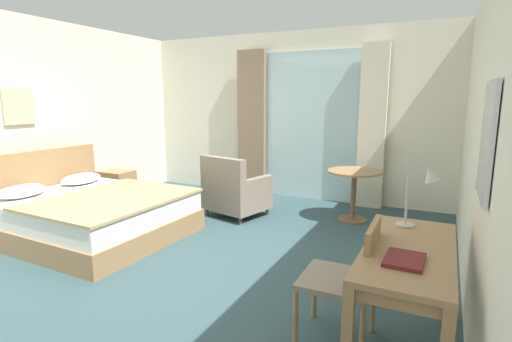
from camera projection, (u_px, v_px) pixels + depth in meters
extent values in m
cube|color=#334C51|center=(175.00, 268.00, 3.98)|extent=(5.83, 6.89, 0.10)
cube|color=silver|center=(290.00, 116.00, 6.53)|extent=(5.43, 0.12, 2.71)
cube|color=silver|center=(493.00, 144.00, 2.58)|extent=(0.12, 6.49, 2.71)
cube|color=silver|center=(310.00, 127.00, 6.33)|extent=(1.56, 0.02, 2.38)
cube|color=#897056|center=(252.00, 124.00, 6.67)|extent=(0.50, 0.10, 2.43)
cube|color=beige|center=(372.00, 128.00, 5.81)|extent=(0.39, 0.10, 2.43)
cube|color=#9E754C|center=(95.00, 226.00, 4.73)|extent=(2.06, 1.80, 0.26)
cube|color=white|center=(94.00, 206.00, 4.69)|extent=(2.00, 1.74, 0.24)
cube|color=#9E754C|center=(39.00, 188.00, 5.14)|extent=(0.12, 1.76, 0.98)
cube|color=tan|center=(112.00, 199.00, 4.51)|extent=(1.38, 1.76, 0.03)
ellipsoid|color=white|center=(21.00, 191.00, 4.62)|extent=(0.39, 0.58, 0.14)
ellipsoid|color=white|center=(81.00, 179.00, 5.34)|extent=(0.38, 0.58, 0.14)
cube|color=#9E754C|center=(117.00, 186.00, 6.32)|extent=(0.49, 0.39, 0.50)
cube|color=olive|center=(107.00, 182.00, 6.12)|extent=(0.42, 0.01, 0.12)
cube|color=#9E754C|center=(409.00, 250.00, 2.44)|extent=(0.53, 1.26, 0.04)
cube|color=#9E754C|center=(409.00, 259.00, 2.45)|extent=(0.49, 1.19, 0.08)
cube|color=#9E754C|center=(446.00, 274.00, 2.93)|extent=(0.06, 0.06, 0.70)
cube|color=#9E754C|center=(382.00, 263.00, 3.14)|extent=(0.06, 0.06, 0.70)
cube|color=gray|center=(337.00, 280.00, 2.64)|extent=(0.48, 0.48, 0.04)
cube|color=#9E754C|center=(372.00, 254.00, 2.50)|extent=(0.04, 0.45, 0.41)
cylinder|color=#9E754C|center=(314.00, 291.00, 2.96)|extent=(0.04, 0.04, 0.42)
cylinder|color=#9E754C|center=(295.00, 320.00, 2.58)|extent=(0.04, 0.04, 0.42)
cylinder|color=#9E754C|center=(373.00, 304.00, 2.78)|extent=(0.04, 0.04, 0.42)
cylinder|color=#9E754C|center=(362.00, 337.00, 2.40)|extent=(0.04, 0.04, 0.42)
cylinder|color=#B7B2A8|center=(405.00, 225.00, 2.84)|extent=(0.13, 0.13, 0.02)
cylinder|color=#B7B2A8|center=(407.00, 200.00, 2.81)|extent=(0.02, 0.02, 0.35)
cone|color=#B7B2A8|center=(430.00, 174.00, 2.68)|extent=(0.13, 0.11, 0.14)
cube|color=maroon|center=(405.00, 260.00, 2.22)|extent=(0.22, 0.28, 0.02)
cube|color=gray|center=(237.00, 197.00, 5.56)|extent=(0.90, 0.85, 0.32)
cube|color=gray|center=(223.00, 174.00, 5.27)|extent=(0.76, 0.30, 0.45)
cube|color=gray|center=(255.00, 184.00, 5.31)|extent=(0.27, 0.69, 0.16)
cube|color=gray|center=(221.00, 178.00, 5.72)|extent=(0.27, 0.69, 0.16)
cylinder|color=#4C3D2D|center=(267.00, 211.00, 5.61)|extent=(0.04, 0.04, 0.10)
cylinder|color=#4C3D2D|center=(235.00, 204.00, 6.01)|extent=(0.04, 0.04, 0.10)
cylinder|color=#4C3D2D|center=(240.00, 221.00, 5.18)|extent=(0.04, 0.04, 0.10)
cylinder|color=#4C3D2D|center=(207.00, 212.00, 5.58)|extent=(0.04, 0.04, 0.10)
cylinder|color=#9E754C|center=(354.00, 172.00, 5.23)|extent=(0.72, 0.72, 0.03)
cylinder|color=brown|center=(353.00, 197.00, 5.30)|extent=(0.07, 0.07, 0.67)
cylinder|color=brown|center=(352.00, 219.00, 5.36)|extent=(0.39, 0.39, 0.02)
cube|color=beige|center=(18.00, 107.00, 4.99)|extent=(0.03, 0.41, 0.45)
cube|color=silver|center=(487.00, 141.00, 2.16)|extent=(0.02, 0.57, 0.65)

